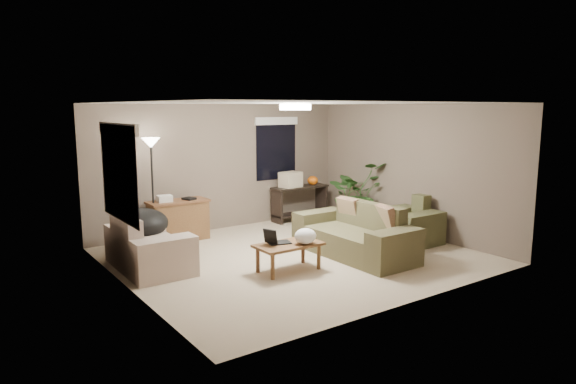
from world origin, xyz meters
TOP-DOWN VIEW (x-y plane):
  - room_shell at (0.00, 0.00)m, footprint 5.50×5.50m
  - main_sofa at (0.88, -0.50)m, footprint 0.95×2.20m
  - throw_pillows at (1.13, -0.50)m, footprint 0.36×1.38m
  - loveseat at (-2.22, 0.75)m, footprint 0.90×1.60m
  - armchair at (2.17, -0.48)m, footprint 0.95×1.00m
  - coffee_table at (-0.53, -0.56)m, footprint 1.00×0.55m
  - laptop at (-0.69, -0.46)m, footprint 0.42×0.31m
  - plastic_bag at (-0.33, -0.71)m, footprint 0.43×0.41m
  - desk at (-1.15, 2.07)m, footprint 1.10×0.50m
  - desk_papers at (-1.31, 2.06)m, footprint 0.70×0.30m
  - console_table at (1.71, 2.19)m, footprint 1.30×0.40m
  - pumpkin at (2.06, 2.19)m, footprint 0.26×0.26m
  - cardboard_box at (1.46, 2.19)m, footprint 0.47×0.38m
  - papasan_chair at (-2.07, 1.48)m, footprint 1.18×1.18m
  - floor_lamp at (-1.61, 2.08)m, footprint 0.32×0.32m
  - ceiling_fixture at (0.00, 0.00)m, footprint 0.50×0.50m
  - houseplant at (2.35, 1.11)m, footprint 1.21×1.34m
  - cat_scratching_post at (2.39, 0.81)m, footprint 0.32×0.32m
  - window_left at (-2.73, 0.30)m, footprint 0.05×1.56m
  - window_back at (1.30, 2.48)m, footprint 1.06×0.05m

SIDE VIEW (x-z plane):
  - cat_scratching_post at x=2.39m, z-range -0.04..0.46m
  - main_sofa at x=0.88m, z-range -0.13..0.72m
  - loveseat at x=-2.22m, z-range -0.13..0.72m
  - armchair at x=2.17m, z-range -0.13..0.72m
  - coffee_table at x=-0.53m, z-range 0.15..0.57m
  - desk at x=-1.15m, z-range 0.00..0.75m
  - console_table at x=1.71m, z-range 0.06..0.81m
  - papasan_chair at x=-2.07m, z-range 0.07..0.86m
  - laptop at x=-0.69m, z-range 0.36..0.60m
  - houseplant at x=2.35m, z-range 0.00..1.05m
  - plastic_bag at x=-0.33m, z-range 0.42..0.65m
  - throw_pillows at x=1.13m, z-range 0.42..0.88m
  - desk_papers at x=-1.31m, z-range 0.74..0.86m
  - pumpkin at x=2.06m, z-range 0.75..0.94m
  - cardboard_box at x=1.46m, z-range 0.75..1.08m
  - room_shell at x=0.00m, z-range -1.50..4.00m
  - floor_lamp at x=-1.61m, z-range 0.64..2.55m
  - window_left at x=-2.73m, z-range 1.12..2.45m
  - window_back at x=1.30m, z-range 1.12..2.45m
  - ceiling_fixture at x=0.00m, z-range 2.39..2.49m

